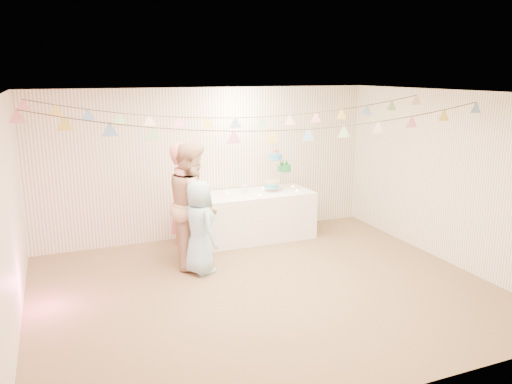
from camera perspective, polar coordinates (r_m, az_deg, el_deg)
name	(u,v)px	position (r m, az deg, el deg)	size (l,w,h in m)	color
floor	(265,289)	(6.85, 0.98, -11.02)	(6.00, 6.00, 0.00)	brown
ceiling	(265,93)	(6.24, 1.08, 11.26)	(6.00, 6.00, 0.00)	white
back_wall	(209,163)	(8.73, -5.43, 3.27)	(6.00, 6.00, 0.00)	white
front_wall	(382,263)	(4.34, 14.20, -7.82)	(6.00, 6.00, 0.00)	white
left_wall	(7,221)	(5.96, -26.58, -2.99)	(5.00, 5.00, 0.00)	white
right_wall	(448,177)	(8.06, 21.06, 1.56)	(5.00, 5.00, 0.00)	white
table	(250,216)	(8.68, -0.73, -2.76)	(2.18, 0.87, 0.82)	white
cake_stand	(278,175)	(8.77, 2.49, 1.97)	(0.61, 0.36, 0.68)	silver
cake_bottom	(271,190)	(8.71, 1.73, 0.20)	(0.31, 0.31, 0.15)	#2BB7CB
cake_middle	(285,172)	(8.92, 3.30, 2.27)	(0.27, 0.27, 0.22)	#1B8038
cake_top_tier	(275,159)	(8.67, 2.23, 3.77)	(0.25, 0.25, 0.19)	#3E8FC3
platter	(216,201)	(8.35, -4.55, -0.98)	(0.34, 0.34, 0.02)	white
posy	(245,193)	(8.60, -1.28, -0.06)	(0.13, 0.13, 0.15)	white
person_adult_a	(185,203)	(7.59, -8.07, -1.29)	(0.67, 0.44, 1.85)	#D3766E
person_adult_b	(193,204)	(7.48, -7.22, -1.41)	(0.91, 0.71, 1.86)	tan
person_child	(199,227)	(7.20, -6.49, -4.03)	(0.67, 0.43, 1.37)	#93BFD1
bunting_back	(235,108)	(7.27, -2.38, 9.61)	(5.60, 1.10, 0.40)	pink
bunting_front	(272,117)	(6.07, 1.82, 8.54)	(5.60, 0.90, 0.36)	#72A5E5
tealight_0	(207,199)	(8.19, -5.58, -0.76)	(0.04, 0.04, 0.03)	#FFD88C
tealight_1	(227,192)	(8.62, -3.34, 0.02)	(0.04, 0.04, 0.03)	#FFD88C
tealight_2	(260,195)	(8.41, 0.44, -0.30)	(0.04, 0.04, 0.03)	#FFD88C
tealight_3	(263,188)	(8.90, 0.84, 0.47)	(0.04, 0.04, 0.03)	#FFD88C
tealight_4	(297,190)	(8.74, 4.70, 0.18)	(0.04, 0.04, 0.03)	#FFD88C
tealight_5	(293,186)	(9.06, 4.22, 0.67)	(0.04, 0.04, 0.03)	#FFD88C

